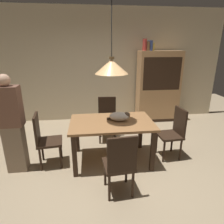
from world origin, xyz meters
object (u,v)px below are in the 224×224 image
at_px(dining_table, 112,127).
at_px(book_red_tall, 145,45).
at_px(book_brown_thick, 147,46).
at_px(book_blue_wide, 150,46).
at_px(person_standing, 12,125).
at_px(book_yellow_short, 153,47).
at_px(hutch_bookcase, 158,88).
at_px(chair_right_side, 174,131).
at_px(pendant_lamp, 112,66).
at_px(chair_near_front, 120,163).
at_px(cat_sleeping, 120,116).
at_px(chair_left_side, 45,138).
at_px(chair_far_back, 107,117).

bearing_deg(dining_table, book_red_tall, 61.28).
xyz_separation_m(book_brown_thick, book_blue_wide, (0.07, 0.00, 0.01)).
distance_m(book_brown_thick, person_standing, 3.55).
distance_m(dining_table, book_yellow_short, 2.62).
bearing_deg(hutch_bookcase, chair_right_side, -100.37).
height_order(dining_table, book_red_tall, book_red_tall).
distance_m(pendant_lamp, person_standing, 1.80).
bearing_deg(dining_table, book_blue_wide, 58.11).
relative_size(chair_near_front, person_standing, 0.59).
bearing_deg(cat_sleeping, chair_left_side, -178.44).
bearing_deg(chair_far_back, chair_right_side, -37.85).
distance_m(chair_near_front, book_red_tall, 3.32).
distance_m(book_brown_thick, book_yellow_short, 0.14).
bearing_deg(person_standing, hutch_bookcase, 33.32).
distance_m(chair_far_back, cat_sleeping, 0.92).
bearing_deg(book_red_tall, dining_table, -118.72).
distance_m(chair_right_side, book_red_tall, 2.41).
height_order(cat_sleeping, book_red_tall, book_red_tall).
height_order(book_red_tall, book_yellow_short, book_red_tall).
height_order(dining_table, chair_far_back, chair_far_back).
distance_m(cat_sleeping, book_blue_wide, 2.44).
bearing_deg(book_yellow_short, person_standing, -144.63).
relative_size(book_red_tall, book_yellow_short, 1.40).
bearing_deg(book_blue_wide, hutch_bookcase, -0.30).
bearing_deg(chair_right_side, chair_far_back, 142.15).
height_order(chair_right_side, person_standing, person_standing).
bearing_deg(pendant_lamp, chair_right_side, 0.31).
relative_size(dining_table, cat_sleeping, 3.51).
height_order(chair_left_side, hutch_bookcase, hutch_bookcase).
bearing_deg(person_standing, book_red_tall, 37.45).
xyz_separation_m(cat_sleeping, person_standing, (-1.72, -0.12, -0.03)).
distance_m(book_blue_wide, person_standing, 3.61).
xyz_separation_m(hutch_bookcase, book_yellow_short, (-0.22, 0.00, 1.05)).
bearing_deg(book_yellow_short, book_blue_wide, 180.00).
bearing_deg(book_blue_wide, cat_sleeping, -118.99).
relative_size(dining_table, book_yellow_short, 7.00).
xyz_separation_m(dining_table, pendant_lamp, (0.00, 0.00, 1.01)).
height_order(chair_far_back, book_blue_wide, book_blue_wide).
bearing_deg(dining_table, pendant_lamp, 69.44).
bearing_deg(chair_left_side, cat_sleeping, 1.56).
bearing_deg(hutch_bookcase, dining_table, -127.73).
distance_m(dining_table, hutch_bookcase, 2.42).
xyz_separation_m(hutch_bookcase, book_blue_wide, (-0.29, 0.00, 1.08)).
relative_size(dining_table, book_red_tall, 5.00).
bearing_deg(book_yellow_short, chair_right_side, -93.76).
height_order(chair_left_side, pendant_lamp, pendant_lamp).
bearing_deg(chair_near_front, pendant_lamp, 90.45).
relative_size(chair_left_side, book_brown_thick, 3.88).
bearing_deg(chair_near_front, chair_right_side, 38.26).
distance_m(chair_near_front, chair_right_side, 1.43).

